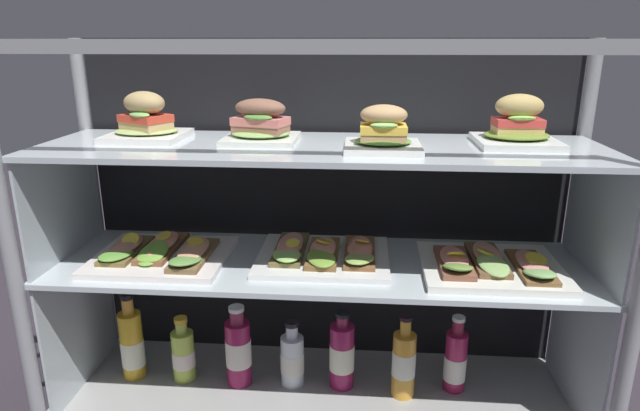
% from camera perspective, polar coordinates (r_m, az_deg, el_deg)
% --- Properties ---
extents(ground_plane, '(6.00, 6.00, 0.02)m').
position_cam_1_polar(ground_plane, '(1.63, 0.00, -20.14)').
color(ground_plane, '#2E2830').
rests_on(ground_plane, ground).
extents(case_base_deck, '(1.43, 0.44, 0.03)m').
position_cam_1_polar(case_base_deck, '(1.61, 0.00, -19.36)').
color(case_base_deck, '#A0A09E').
rests_on(case_base_deck, ground).
extents(case_frame, '(1.43, 0.44, 0.98)m').
position_cam_1_polar(case_frame, '(1.48, 0.38, -0.21)').
color(case_frame, gray).
rests_on(case_frame, ground).
extents(riser_lower_tier, '(1.36, 0.37, 0.37)m').
position_cam_1_polar(riser_lower_tier, '(1.50, 0.00, -13.05)').
color(riser_lower_tier, silver).
rests_on(riser_lower_tier, case_base_deck).
extents(shelf_lower_glass, '(1.38, 0.39, 0.01)m').
position_cam_1_polar(shelf_lower_glass, '(1.41, 0.00, -6.22)').
color(shelf_lower_glass, silver).
rests_on(shelf_lower_glass, riser_lower_tier).
extents(riser_upper_tier, '(1.36, 0.37, 0.29)m').
position_cam_1_polar(riser_upper_tier, '(1.36, 0.00, -0.27)').
color(riser_upper_tier, silver).
rests_on(riser_upper_tier, shelf_lower_glass).
extents(shelf_upper_glass, '(1.38, 0.39, 0.01)m').
position_cam_1_polar(shelf_upper_glass, '(1.32, 0.00, 6.08)').
color(shelf_upper_glass, silver).
rests_on(shelf_upper_glass, riser_upper_tier).
extents(plated_roll_sandwich_near_left_corner, '(0.19, 0.19, 0.12)m').
position_cam_1_polar(plated_roll_sandwich_near_left_corner, '(1.47, -17.89, 8.43)').
color(plated_roll_sandwich_near_left_corner, white).
rests_on(plated_roll_sandwich_near_left_corner, shelf_upper_glass).
extents(plated_roll_sandwich_mid_right, '(0.18, 0.18, 0.11)m').
position_cam_1_polar(plated_roll_sandwich_mid_right, '(1.37, -6.28, 8.42)').
color(plated_roll_sandwich_mid_right, white).
rests_on(plated_roll_sandwich_mid_right, shelf_upper_glass).
extents(plated_roll_sandwich_far_left, '(0.18, 0.18, 0.10)m').
position_cam_1_polar(plated_roll_sandwich_far_left, '(1.27, 6.68, 7.63)').
color(plated_roll_sandwich_far_left, white).
rests_on(plated_roll_sandwich_far_left, shelf_upper_glass).
extents(plated_roll_sandwich_mid_left, '(0.19, 0.19, 0.12)m').
position_cam_1_polar(plated_roll_sandwich_mid_left, '(1.39, 20.06, 7.69)').
color(plated_roll_sandwich_mid_left, white).
rests_on(plated_roll_sandwich_mid_left, shelf_upper_glass).
extents(open_sandwich_tray_mid_right, '(0.34, 0.29, 0.06)m').
position_cam_1_polar(open_sandwich_tray_mid_right, '(1.47, -16.41, -4.86)').
color(open_sandwich_tray_mid_right, white).
rests_on(open_sandwich_tray_mid_right, shelf_lower_glass).
extents(open_sandwich_tray_right_of_center, '(0.34, 0.29, 0.05)m').
position_cam_1_polar(open_sandwich_tray_right_of_center, '(1.41, 0.33, -5.10)').
color(open_sandwich_tray_right_of_center, white).
rests_on(open_sandwich_tray_right_of_center, shelf_lower_glass).
extents(open_sandwich_tray_left_of_center, '(0.34, 0.29, 0.06)m').
position_cam_1_polar(open_sandwich_tray_left_of_center, '(1.41, 17.56, -5.99)').
color(open_sandwich_tray_left_of_center, white).
rests_on(open_sandwich_tray_left_of_center, shelf_lower_glass).
extents(juice_bottle_front_middle, '(0.07, 0.07, 0.26)m').
position_cam_1_polar(juice_bottle_front_middle, '(1.69, -19.19, -13.69)').
color(juice_bottle_front_middle, gold).
rests_on(juice_bottle_front_middle, case_base_deck).
extents(juice_bottle_front_right_end, '(0.06, 0.06, 0.19)m').
position_cam_1_polar(juice_bottle_front_right_end, '(1.65, -14.20, -14.94)').
color(juice_bottle_front_right_end, '#B5CF4B').
rests_on(juice_bottle_front_right_end, case_base_deck).
extents(juice_bottle_front_second, '(0.07, 0.07, 0.24)m').
position_cam_1_polar(juice_bottle_front_second, '(1.59, -8.60, -14.88)').
color(juice_bottle_front_second, '#951B4B').
rests_on(juice_bottle_front_second, case_base_deck).
extents(juice_bottle_back_left, '(0.07, 0.07, 0.19)m').
position_cam_1_polar(juice_bottle_back_left, '(1.59, -2.93, -15.85)').
color(juice_bottle_back_left, white).
rests_on(juice_bottle_back_left, case_base_deck).
extents(juice_bottle_tucked_behind, '(0.07, 0.07, 0.23)m').
position_cam_1_polar(juice_bottle_tucked_behind, '(1.57, 2.32, -15.45)').
color(juice_bottle_tucked_behind, '#901A4B').
rests_on(juice_bottle_tucked_behind, case_base_deck).
extents(juice_bottle_front_left_end, '(0.06, 0.06, 0.24)m').
position_cam_1_polar(juice_bottle_front_left_end, '(1.55, 8.81, -15.97)').
color(juice_bottle_front_left_end, gold).
rests_on(juice_bottle_front_left_end, case_base_deck).
extents(juice_bottle_back_center, '(0.06, 0.06, 0.22)m').
position_cam_1_polar(juice_bottle_back_center, '(1.60, 14.07, -15.62)').
color(juice_bottle_back_center, '#9C1E4A').
rests_on(juice_bottle_back_center, case_base_deck).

